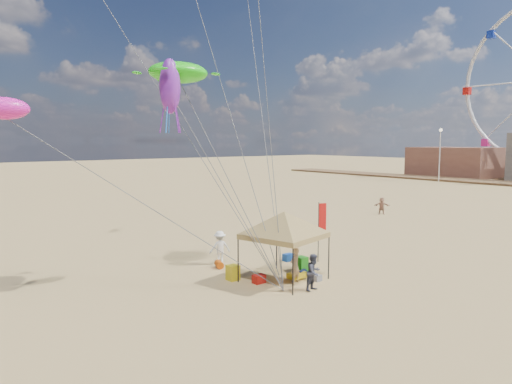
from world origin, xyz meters
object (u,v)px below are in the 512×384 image
Objects in this scene: chair_green at (301,264)px; person_far_c at (382,206)px; feather_flag at (321,222)px; cooler_red at (259,279)px; cooler_blue at (288,257)px; chair_yellow at (233,273)px; person_near_a at (295,265)px; person_near_b at (314,272)px; beach_cart at (297,275)px; person_near_c at (220,247)px; lamp_north at (440,146)px; canopy_tent at (284,214)px.

person_far_c is (17.98, 8.64, 0.39)m from chair_green.
cooler_red is (-4.96, -0.94, -1.92)m from feather_flag.
chair_yellow is at bearing -166.92° from cooler_blue.
person_near_a is (-3.66, -1.90, -1.31)m from feather_flag.
person_far_c reaches higher than cooler_red.
person_far_c is at bearing 19.94° from chair_yellow.
cooler_blue is 5.08m from person_near_b.
chair_green reaches higher than cooler_blue.
cooler_blue is 0.77× the size of chair_green.
chair_yellow is at bearing -115.97° from person_far_c.
cooler_blue is 0.60× the size of beach_cart.
person_near_b is at bearing -108.76° from beach_cart.
chair_green reaches higher than beach_cart.
chair_yellow is at bearing 119.85° from cooler_red.
feather_flag is at bearing 17.91° from chair_green.
beach_cart is at bearing 119.85° from person_near_c.
lamp_north reaches higher than chair_yellow.
person_near_b reaches higher than chair_yellow.
beach_cart is (-1.17, -0.93, -0.15)m from chair_green.
cooler_red is at bearing 97.33° from person_near_c.
chair_green is 2.08m from person_near_a.
feather_flag is 1.84× the size of person_near_c.
cooler_blue is at bearing 54.47° from beach_cart.
person_near_c reaches higher than cooler_blue.
chair_yellow is 3.85m from person_near_b.
beach_cart is (1.73, -0.65, 0.01)m from cooler_red.
cooler_blue is 18.48m from person_far_c.
chair_yellow is at bearing -59.52° from person_near_a.
chair_yellow is 0.08× the size of lamp_north.
feather_flag is (3.81, 1.33, -0.96)m from canopy_tent.
person_near_a is at bearing 75.71° from person_near_b.
canopy_tent is at bearing 113.25° from person_near_c.
cooler_red is 1.73m from person_near_a.
person_near_b reaches higher than chair_green.
person_far_c is (15.93, 7.98, -1.37)m from feather_flag.
feather_flag is 5.46m from person_near_c.
canopy_tent is 3.38× the size of person_near_c.
person_near_a is at bearing -47.01° from chair_yellow.
beach_cart is (-1.98, -2.77, 0.01)m from cooler_blue.
canopy_tent is 59.63m from lamp_north.
lamp_north is (54.36, 26.15, 4.72)m from person_near_b.
person_near_c is at bearing -122.06° from person_far_c.
beach_cart is at bearing -125.53° from cooler_blue.
lamp_north is at bearing -144.85° from person_near_c.
person_near_c is at bearing 98.08° from canopy_tent.
person_far_c is 38.07m from lamp_north.
cooler_blue is 3.40m from beach_cart.
cooler_red is at bearing -174.55° from chair_green.
cooler_blue is at bearing 29.76° from cooler_red.
cooler_red reaches higher than beach_cart.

